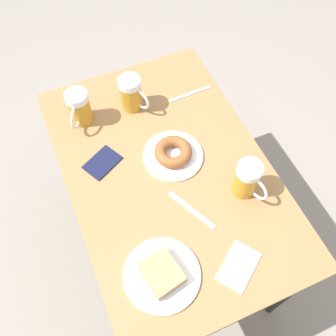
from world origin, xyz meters
TOP-DOWN VIEW (x-y plane):
  - ground_plane at (0.00, 0.00)m, footprint 8.00×8.00m
  - table at (0.00, 0.00)m, footprint 0.71×1.09m
  - plate_with_cake at (0.17, 0.34)m, footprint 0.24×0.24m
  - plate_with_donut at (-0.04, -0.05)m, footprint 0.22×0.22m
  - beer_mug_left at (0.01, -0.33)m, footprint 0.09×0.13m
  - beer_mug_center at (-0.21, 0.17)m, footprint 0.08×0.13m
  - beer_mug_right at (0.22, -0.34)m, footprint 0.10×0.12m
  - napkin_folded at (-0.06, 0.41)m, footprint 0.17×0.16m
  - fork at (-0.23, -0.30)m, footprint 0.19×0.02m
  - knife at (-0.01, 0.17)m, footprint 0.10×0.19m
  - passport_near_edge at (0.21, -0.12)m, footprint 0.15×0.14m

SIDE VIEW (x-z plane):
  - ground_plane at x=0.00m, z-range 0.00..0.00m
  - table at x=0.00m, z-range 0.31..1.05m
  - knife at x=-0.01m, z-range 0.74..0.75m
  - fork at x=-0.23m, z-range 0.74..0.75m
  - napkin_folded at x=-0.06m, z-range 0.74..0.75m
  - passport_near_edge at x=0.21m, z-range 0.74..0.75m
  - plate_with_cake at x=0.17m, z-range 0.74..0.79m
  - plate_with_donut at x=-0.04m, z-range 0.74..0.79m
  - beer_mug_left at x=0.01m, z-range 0.74..0.89m
  - beer_mug_center at x=-0.21m, z-range 0.74..0.89m
  - beer_mug_right at x=0.22m, z-range 0.74..0.89m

